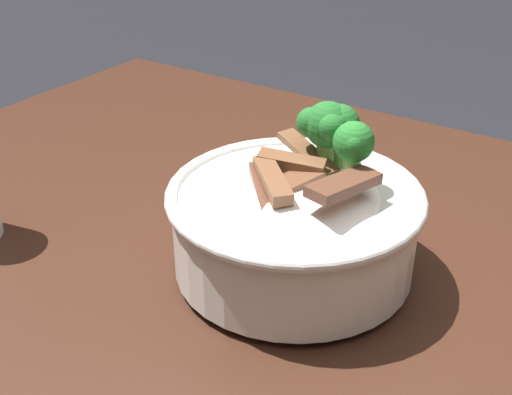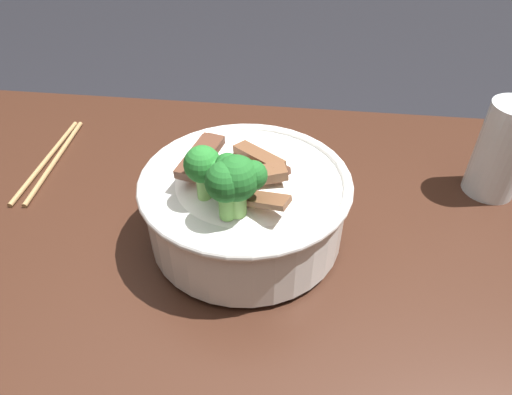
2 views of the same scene
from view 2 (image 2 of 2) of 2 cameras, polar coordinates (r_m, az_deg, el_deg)
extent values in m
cube|color=#381E14|center=(0.57, -15.60, -8.38)|extent=(1.48, 0.78, 0.04)
cube|color=#381E14|center=(1.12, 29.79, -11.52)|extent=(0.07, 0.07, 0.70)
cylinder|color=white|center=(0.55, -1.26, -4.71)|extent=(0.10, 0.10, 0.01)
cylinder|color=white|center=(0.52, -1.33, -1.27)|extent=(0.23, 0.23, 0.08)
torus|color=white|center=(0.50, -1.39, 2.20)|extent=(0.24, 0.24, 0.01)
ellipsoid|color=white|center=(0.50, -1.37, 0.89)|extent=(0.19, 0.19, 0.05)
cube|color=#563323|center=(0.51, 0.86, 4.37)|extent=(0.07, 0.07, 0.02)
cube|color=brown|center=(0.44, -0.26, -0.13)|extent=(0.08, 0.05, 0.02)
cube|color=#563323|center=(0.49, -7.17, 5.29)|extent=(0.04, 0.08, 0.02)
cube|color=brown|center=(0.49, -1.42, 3.46)|extent=(0.04, 0.06, 0.01)
cube|color=brown|center=(0.47, 0.12, 2.83)|extent=(0.07, 0.04, 0.02)
cube|color=brown|center=(0.50, 0.37, 5.21)|extent=(0.07, 0.06, 0.02)
cylinder|color=#7AB256|center=(0.44, -2.47, -0.57)|extent=(0.02, 0.02, 0.03)
sphere|color=#1E6023|center=(0.42, -2.58, 2.51)|extent=(0.05, 0.05, 0.05)
sphere|color=#1E6023|center=(0.42, -0.45, 2.90)|extent=(0.03, 0.03, 0.03)
sphere|color=#1E6023|center=(0.43, -3.68, 4.19)|extent=(0.03, 0.03, 0.03)
cylinder|color=#6BA84C|center=(0.43, -3.79, -0.93)|extent=(0.02, 0.02, 0.03)
sphere|color=#1E6023|center=(0.42, -3.95, 2.06)|extent=(0.04, 0.04, 0.04)
sphere|color=#1E6023|center=(0.41, -2.20, 2.02)|extent=(0.02, 0.02, 0.02)
sphere|color=#1E6023|center=(0.42, -4.08, 3.83)|extent=(0.02, 0.02, 0.02)
cylinder|color=#7AB256|center=(0.46, -6.66, 1.45)|extent=(0.02, 0.02, 0.03)
sphere|color=#237028|center=(0.44, -6.92, 4.28)|extent=(0.04, 0.04, 0.04)
sphere|color=#237028|center=(0.44, -5.39, 3.95)|extent=(0.02, 0.02, 0.02)
sphere|color=#237028|center=(0.45, -7.19, 5.10)|extent=(0.02, 0.02, 0.02)
cylinder|color=white|center=(0.70, 27.64, 1.05)|extent=(0.07, 0.07, 0.00)
cylinder|color=white|center=(0.67, 29.25, 5.31)|extent=(0.07, 0.07, 0.13)
cylinder|color=silver|center=(0.69, 28.28, 2.75)|extent=(0.06, 0.06, 0.05)
cylinder|color=#9E7A4C|center=(0.74, -24.42, 4.47)|extent=(0.03, 0.22, 0.01)
cylinder|color=#9E7A4C|center=(0.75, -25.41, 4.46)|extent=(0.02, 0.22, 0.01)
camera|label=1|loc=(0.91, -17.26, 37.66)|focal=45.97mm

